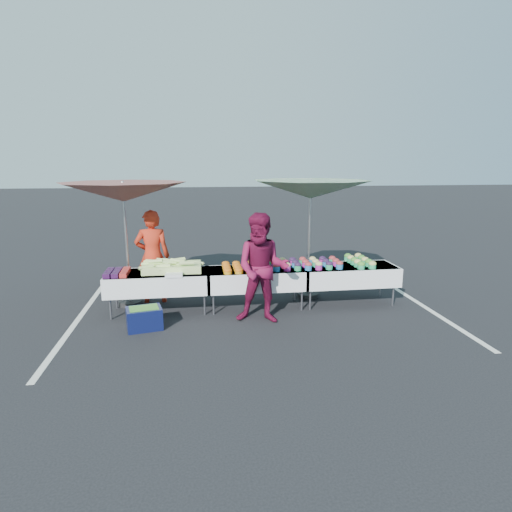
{
  "coord_description": "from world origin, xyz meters",
  "views": [
    {
      "loc": [
        -1.09,
        -7.69,
        2.72
      ],
      "look_at": [
        0.0,
        0.0,
        1.0
      ],
      "focal_mm": 30.0,
      "sensor_mm": 36.0,
      "label": 1
    }
  ],
  "objects": [
    {
      "name": "ground",
      "position": [
        0.0,
        0.0,
        0.0
      ],
      "size": [
        80.0,
        80.0,
        0.0
      ],
      "primitive_type": "plane",
      "color": "black"
    },
    {
      "name": "stripe_left",
      "position": [
        -3.2,
        0.0,
        0.0
      ],
      "size": [
        0.1,
        5.0,
        0.0
      ],
      "primitive_type": "cube",
      "color": "silver",
      "rests_on": "ground"
    },
    {
      "name": "stripe_right",
      "position": [
        3.2,
        0.0,
        0.0
      ],
      "size": [
        0.1,
        5.0,
        0.0
      ],
      "primitive_type": "cube",
      "color": "silver",
      "rests_on": "ground"
    },
    {
      "name": "table_left",
      "position": [
        -1.8,
        0.0,
        0.58
      ],
      "size": [
        1.86,
        0.81,
        0.75
      ],
      "color": "white",
      "rests_on": "ground"
    },
    {
      "name": "table_center",
      "position": [
        0.0,
        0.0,
        0.58
      ],
      "size": [
        1.86,
        0.81,
        0.75
      ],
      "color": "white",
      "rests_on": "ground"
    },
    {
      "name": "table_right",
      "position": [
        1.8,
        0.0,
        0.58
      ],
      "size": [
        1.86,
        0.81,
        0.75
      ],
      "color": "white",
      "rests_on": "ground"
    },
    {
      "name": "berry_punnets",
      "position": [
        -2.51,
        -0.06,
        0.79
      ],
      "size": [
        0.4,
        0.54,
        0.08
      ],
      "color": "#240B2E",
      "rests_on": "table_left"
    },
    {
      "name": "corn_pile",
      "position": [
        -1.56,
        0.04,
        0.84
      ],
      "size": [
        1.16,
        0.57,
        0.26
      ],
      "color": "#ACCF6A",
      "rests_on": "table_left"
    },
    {
      "name": "plastic_bags",
      "position": [
        -1.5,
        -0.3,
        0.78
      ],
      "size": [
        0.3,
        0.25,
        0.05
      ],
      "primitive_type": "cube",
      "color": "white",
      "rests_on": "table_left"
    },
    {
      "name": "carrot_bowls",
      "position": [
        -0.25,
        -0.01,
        0.8
      ],
      "size": [
        0.75,
        0.69,
        0.11
      ],
      "color": "#C68416",
      "rests_on": "table_center"
    },
    {
      "name": "potato_cups",
      "position": [
        0.95,
        0.0,
        0.83
      ],
      "size": [
        1.34,
        0.58,
        0.16
      ],
      "color": "#246AAB",
      "rests_on": "table_right"
    },
    {
      "name": "bean_baskets",
      "position": [
        2.06,
        0.08,
        0.82
      ],
      "size": [
        0.36,
        0.86,
        0.15
      ],
      "color": "#269A60",
      "rests_on": "table_right"
    },
    {
      "name": "vendor",
      "position": [
        -1.95,
        0.61,
        0.91
      ],
      "size": [
        0.67,
        0.45,
        1.83
      ],
      "primitive_type": "imported",
      "rotation": [
        0.0,
        0.0,
        3.16
      ],
      "color": "red",
      "rests_on": "ground"
    },
    {
      "name": "customer",
      "position": [
        0.0,
        -0.75,
        0.95
      ],
      "size": [
        1.07,
        0.93,
        1.89
      ],
      "primitive_type": "imported",
      "rotation": [
        0.0,
        0.0,
        -0.26
      ],
      "color": "maroon",
      "rests_on": "ground"
    },
    {
      "name": "umbrella_left",
      "position": [
        -2.4,
        0.48,
        2.16
      ],
      "size": [
        2.34,
        2.34,
        2.38
      ],
      "rotation": [
        0.0,
        0.0,
        0.0
      ],
      "color": "black",
      "rests_on": "ground"
    },
    {
      "name": "umbrella_right",
      "position": [
        1.15,
        0.5,
        2.17
      ],
      "size": [
        2.94,
        2.94,
        2.39
      ],
      "rotation": [
        0.0,
        0.0,
        0.3
      ],
      "color": "black",
      "rests_on": "ground"
    },
    {
      "name": "storage_bin",
      "position": [
        -1.99,
        -0.81,
        0.19
      ],
      "size": [
        0.63,
        0.52,
        0.37
      ],
      "rotation": [
        0.0,
        0.0,
        0.21
      ],
      "color": "#0B123A",
      "rests_on": "ground"
    }
  ]
}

